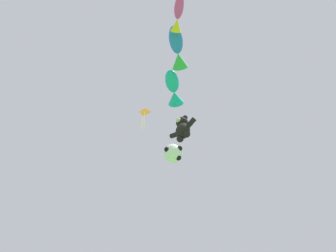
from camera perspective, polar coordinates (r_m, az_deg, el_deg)
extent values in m
ellipsoid|color=black|center=(12.84, 3.79, -1.24)|extent=(0.89, 0.76, 1.08)
sphere|color=black|center=(13.49, 3.61, 0.80)|extent=(0.74, 0.74, 0.74)
sphere|color=beige|center=(13.30, 2.71, 1.47)|extent=(0.31, 0.31, 0.31)
sphere|color=black|center=(13.82, 2.72, 0.86)|extent=(0.30, 0.30, 0.30)
cylinder|color=black|center=(13.24, 1.66, -2.30)|extent=(0.64, 0.29, 0.50)
sphere|color=black|center=(12.53, 3.09, -3.27)|extent=(0.40, 0.40, 0.40)
sphere|color=black|center=(13.64, 4.39, 2.14)|extent=(0.30, 0.30, 0.30)
cylinder|color=black|center=(12.77, 5.91, 0.88)|extent=(0.64, 0.29, 0.50)
sphere|color=black|center=(12.34, 4.76, -2.05)|extent=(0.40, 0.40, 0.40)
sphere|color=white|center=(11.89, 1.28, -6.94)|extent=(1.02, 1.02, 1.02)
sphere|color=black|center=(11.69, 2.96, -5.76)|extent=(0.28, 0.28, 0.28)
sphere|color=black|center=(12.34, 1.91, -6.91)|extent=(0.28, 0.28, 0.28)
sphere|color=black|center=(11.61, -0.28, -5.97)|extent=(0.28, 0.28, 0.28)
sphere|color=black|center=(11.60, 2.68, -8.06)|extent=(0.28, 0.28, 0.28)
ellipsoid|color=#19ADB2|center=(14.05, 1.04, 11.26)|extent=(1.50, 1.69, 0.70)
cone|color=#19ADB2|center=(14.56, 1.83, 7.20)|extent=(1.31, 1.25, 1.03)
sphere|color=black|center=(14.03, 0.68, 13.31)|extent=(0.18, 0.18, 0.18)
ellipsoid|color=blue|center=(13.30, 2.01, 21.00)|extent=(1.47, 1.69, 0.64)
cone|color=green|center=(13.65, 2.86, 16.26)|extent=(1.25, 1.22, 0.94)
sphere|color=black|center=(13.35, 1.62, 23.18)|extent=(0.17, 0.17, 0.17)
ellipsoid|color=#E53F9E|center=(12.34, 2.81, 27.92)|extent=(1.12, 1.03, 0.38)
cone|color=yellow|center=(12.48, 2.17, 24.16)|extent=(0.82, 0.81, 0.56)
cube|color=orange|center=(16.83, -5.91, 3.61)|extent=(0.70, 0.67, 0.95)
cylinder|color=yellow|center=(15.91, -6.60, 1.16)|extent=(0.03, 0.11, 1.74)
cylinder|color=yellow|center=(15.72, -6.07, 1.49)|extent=(0.03, 0.21, 1.92)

